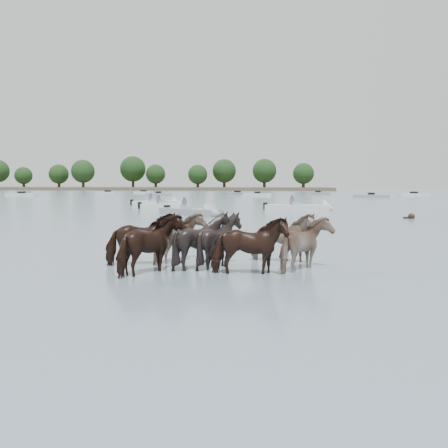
# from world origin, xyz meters

# --- Properties ---
(ground) EXTENTS (400.00, 400.00, 0.00)m
(ground) POSITION_xyz_m (0.00, 0.00, 0.00)
(ground) COLOR slate
(ground) RESTS_ON ground
(shoreline) EXTENTS (160.00, 30.00, 1.00)m
(shoreline) POSITION_xyz_m (-70.00, 150.00, 0.50)
(shoreline) COLOR #4C4233
(shoreline) RESTS_ON ground
(pony_herd) EXTENTS (6.32, 3.67, 1.67)m
(pony_herd) POSITION_xyz_m (0.24, -0.14, 0.66)
(pony_herd) COLOR black
(pony_herd) RESTS_ON ground
(swimming_pony) EXTENTS (0.72, 0.44, 0.44)m
(swimming_pony) POSITION_xyz_m (9.12, 19.97, 0.10)
(swimming_pony) COLOR black
(swimming_pony) RESTS_ON ground
(motorboat_a) EXTENTS (4.77, 3.34, 1.92)m
(motorboat_a) POSITION_xyz_m (-9.63, 28.41, 0.23)
(motorboat_a) COLOR silver
(motorboat_a) RESTS_ON ground
(motorboat_b) EXTENTS (5.40, 4.13, 1.92)m
(motorboat_b) POSITION_xyz_m (-5.20, 20.22, 0.23)
(motorboat_b) COLOR gray
(motorboat_b) RESTS_ON ground
(motorboat_c) EXTENTS (5.94, 1.80, 1.92)m
(motorboat_c) POSITION_xyz_m (2.31, 28.18, 0.22)
(motorboat_c) COLOR silver
(motorboat_c) RESTS_ON ground
(motorboat_f) EXTENTS (5.25, 3.38, 1.92)m
(motorboat_f) POSITION_xyz_m (-12.50, 34.67, 0.23)
(motorboat_f) COLOR silver
(motorboat_f) RESTS_ON ground
(distant_flotilla) EXTENTS (103.59, 27.35, 0.93)m
(distant_flotilla) POSITION_xyz_m (-0.44, 73.44, 0.26)
(distant_flotilla) COLOR silver
(distant_flotilla) RESTS_ON ground
(treeline) EXTENTS (145.10, 22.17, 12.41)m
(treeline) POSITION_xyz_m (-68.77, 149.49, 6.34)
(treeline) COLOR #382619
(treeline) RESTS_ON ground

